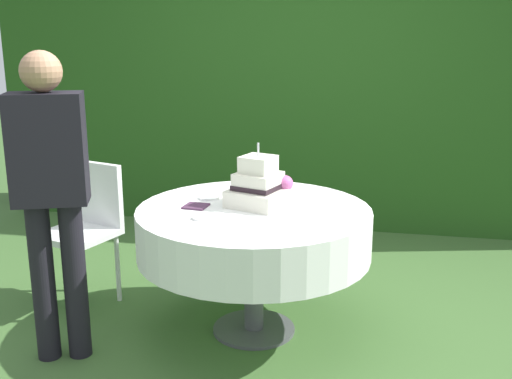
{
  "coord_description": "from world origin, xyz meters",
  "views": [
    {
      "loc": [
        0.65,
        -3.16,
        1.69
      ],
      "look_at": [
        0.01,
        0.03,
        0.84
      ],
      "focal_mm": 42.93,
      "sensor_mm": 36.0,
      "label": 1
    }
  ],
  "objects": [
    {
      "name": "foliage_hedge",
      "position": [
        0.0,
        2.29,
        1.41
      ],
      "size": [
        5.48,
        0.66,
        2.81
      ],
      "primitive_type": "cube",
      "color": "#234C19",
      "rests_on": "ground_plane"
    },
    {
      "name": "wedding_cake",
      "position": [
        0.02,
        0.06,
        0.85
      ],
      "size": [
        0.37,
        0.37,
        0.36
      ],
      "color": "silver",
      "rests_on": "cake_table"
    },
    {
      "name": "serving_plate_far",
      "position": [
        -0.23,
        -0.24,
        0.74
      ],
      "size": [
        0.1,
        0.1,
        0.01
      ],
      "primitive_type": "cylinder",
      "color": "white",
      "rests_on": "cake_table"
    },
    {
      "name": "garden_chair",
      "position": [
        -1.11,
        0.2,
        0.54
      ],
      "size": [
        0.5,
        0.5,
        0.89
      ],
      "color": "white",
      "rests_on": "ground_plane"
    },
    {
      "name": "ground_plane",
      "position": [
        0.0,
        0.0,
        0.0
      ],
      "size": [
        20.0,
        20.0,
        0.0
      ],
      "primitive_type": "plane",
      "color": "#3D602D"
    },
    {
      "name": "serving_plate_near",
      "position": [
        -0.3,
        0.14,
        0.74
      ],
      "size": [
        0.12,
        0.12,
        0.01
      ],
      "primitive_type": "cylinder",
      "color": "white",
      "rests_on": "cake_table"
    },
    {
      "name": "standing_person",
      "position": [
        -0.93,
        -0.48,
        0.93
      ],
      "size": [
        0.41,
        0.31,
        1.6
      ],
      "color": "black",
      "rests_on": "ground_plane"
    },
    {
      "name": "cake_table",
      "position": [
        0.0,
        0.0,
        0.61
      ],
      "size": [
        1.3,
        1.3,
        0.74
      ],
      "color": "#4C4C51",
      "rests_on": "ground_plane"
    },
    {
      "name": "napkin_stack",
      "position": [
        -0.32,
        -0.04,
        0.74
      ],
      "size": [
        0.14,
        0.14,
        0.01
      ],
      "primitive_type": "cube",
      "rotation": [
        0.0,
        0.0,
        -0.1
      ],
      "color": "#4C2D47",
      "rests_on": "cake_table"
    }
  ]
}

